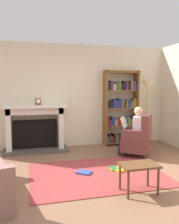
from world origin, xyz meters
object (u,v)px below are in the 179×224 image
(side_table, at_px, (139,169))
(floor_lamp, at_px, (147,91))
(bookshelf, at_px, (121,108))
(armchair_reading, at_px, (139,138))
(seated_reader, at_px, (134,129))
(mantel_clock, at_px, (38,102))
(fireplace, at_px, (35,127))

(side_table, relative_size, floor_lamp, 0.32)
(bookshelf, height_order, armchair_reading, bookshelf)
(seated_reader, relative_size, side_table, 2.04)
(mantel_clock, distance_m, side_table, 3.20)
(armchair_reading, relative_size, floor_lamp, 0.55)
(bookshelf, bearing_deg, floor_lamp, -43.75)
(bookshelf, height_order, seated_reader, bookshelf)
(bookshelf, distance_m, armchair_reading, 1.29)
(fireplace, relative_size, armchair_reading, 1.61)
(fireplace, distance_m, floor_lamp, 3.00)
(bookshelf, bearing_deg, armchair_reading, -91.47)
(mantel_clock, xyz_separation_m, bookshelf, (2.22, 0.14, -0.22))
(bookshelf, distance_m, floor_lamp, 0.87)
(armchair_reading, bearing_deg, fireplace, -81.11)
(armchair_reading, distance_m, seated_reader, 0.23)
(fireplace, relative_size, bookshelf, 0.77)
(mantel_clock, distance_m, floor_lamp, 2.78)
(fireplace, distance_m, side_table, 3.22)
(fireplace, height_order, side_table, fireplace)
(mantel_clock, distance_m, bookshelf, 2.24)
(bookshelf, xyz_separation_m, floor_lamp, (0.52, -0.50, 0.48))
(seated_reader, xyz_separation_m, side_table, (-0.78, -1.83, -0.25))
(mantel_clock, bearing_deg, seated_reader, -24.44)
(seated_reader, bearing_deg, side_table, 12.22)
(mantel_clock, relative_size, armchair_reading, 0.17)
(floor_lamp, bearing_deg, bookshelf, 136.25)
(bookshelf, bearing_deg, mantel_clock, -176.51)
(armchair_reading, bearing_deg, bookshelf, -146.29)
(mantel_clock, relative_size, floor_lamp, 0.09)
(bookshelf, distance_m, seated_reader, 1.16)
(armchair_reading, height_order, seated_reader, seated_reader)
(seated_reader, bearing_deg, bookshelf, -151.41)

